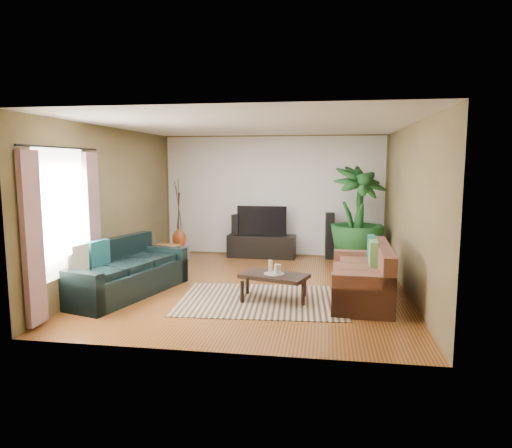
% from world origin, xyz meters
% --- Properties ---
extents(floor, '(5.50, 5.50, 0.00)m').
position_xyz_m(floor, '(0.00, 0.00, 0.00)').
color(floor, brown).
rests_on(floor, ground).
extents(ceiling, '(5.50, 5.50, 0.00)m').
position_xyz_m(ceiling, '(0.00, 0.00, 2.70)').
color(ceiling, white).
rests_on(ceiling, ground).
extents(wall_back, '(5.00, 0.00, 5.00)m').
position_xyz_m(wall_back, '(0.00, 2.75, 1.35)').
color(wall_back, brown).
rests_on(wall_back, ground).
extents(wall_front, '(5.00, 0.00, 5.00)m').
position_xyz_m(wall_front, '(0.00, -2.75, 1.35)').
color(wall_front, brown).
rests_on(wall_front, ground).
extents(wall_left, '(0.00, 5.50, 5.50)m').
position_xyz_m(wall_left, '(-2.50, 0.00, 1.35)').
color(wall_left, brown).
rests_on(wall_left, ground).
extents(wall_right, '(0.00, 5.50, 5.50)m').
position_xyz_m(wall_right, '(2.50, 0.00, 1.35)').
color(wall_right, brown).
rests_on(wall_right, ground).
extents(backwall_panel, '(4.90, 0.00, 4.90)m').
position_xyz_m(backwall_panel, '(0.00, 2.74, 1.35)').
color(backwall_panel, white).
rests_on(backwall_panel, ground).
extents(window_pane, '(0.00, 1.80, 1.80)m').
position_xyz_m(window_pane, '(-2.48, -1.60, 1.40)').
color(window_pane, white).
rests_on(window_pane, ground).
extents(curtain_near, '(0.08, 0.35, 2.20)m').
position_xyz_m(curtain_near, '(-2.43, -2.35, 1.15)').
color(curtain_near, gray).
rests_on(curtain_near, ground).
extents(curtain_far, '(0.08, 0.35, 2.20)m').
position_xyz_m(curtain_far, '(-2.43, -0.85, 1.15)').
color(curtain_far, gray).
rests_on(curtain_far, ground).
extents(curtain_rod, '(0.03, 1.90, 0.03)m').
position_xyz_m(curtain_rod, '(-2.43, -1.60, 2.30)').
color(curtain_rod, black).
rests_on(curtain_rod, ground).
extents(sofa_left, '(1.53, 2.39, 0.85)m').
position_xyz_m(sofa_left, '(-1.99, -0.74, 0.42)').
color(sofa_left, black).
rests_on(sofa_left, floor).
extents(sofa_right, '(0.91, 1.91, 0.85)m').
position_xyz_m(sofa_right, '(1.73, -0.49, 0.42)').
color(sofa_right, brown).
rests_on(sofa_right, floor).
extents(area_rug, '(2.60, 1.91, 0.01)m').
position_xyz_m(area_rug, '(0.24, -0.77, 0.01)').
color(area_rug, tan).
rests_on(area_rug, floor).
extents(coffee_table, '(1.11, 0.82, 0.41)m').
position_xyz_m(coffee_table, '(0.42, -0.70, 0.20)').
color(coffee_table, black).
rests_on(coffee_table, floor).
extents(candle_tray, '(0.31, 0.31, 0.01)m').
position_xyz_m(candle_tray, '(0.42, -0.70, 0.41)').
color(candle_tray, gray).
rests_on(candle_tray, coffee_table).
extents(candle_tall, '(0.06, 0.06, 0.20)m').
position_xyz_m(candle_tall, '(0.36, -0.67, 0.52)').
color(candle_tall, beige).
rests_on(candle_tall, candle_tray).
extents(candle_mid, '(0.06, 0.06, 0.15)m').
position_xyz_m(candle_mid, '(0.46, -0.74, 0.50)').
color(candle_mid, beige).
rests_on(candle_mid, candle_tray).
extents(candle_short, '(0.06, 0.06, 0.13)m').
position_xyz_m(candle_short, '(0.49, -0.64, 0.48)').
color(candle_short, beige).
rests_on(candle_short, candle_tray).
extents(tv_stand, '(1.51, 0.50, 0.50)m').
position_xyz_m(tv_stand, '(-0.21, 2.44, 0.25)').
color(tv_stand, black).
rests_on(tv_stand, floor).
extents(television, '(1.10, 0.06, 0.65)m').
position_xyz_m(television, '(-0.21, 2.46, 0.82)').
color(television, black).
rests_on(television, tv_stand).
extents(speaker_left, '(0.21, 0.23, 0.94)m').
position_xyz_m(speaker_left, '(-0.79, 2.50, 0.47)').
color(speaker_left, black).
rests_on(speaker_left, floor).
extents(speaker_right, '(0.20, 0.22, 1.02)m').
position_xyz_m(speaker_right, '(1.28, 2.50, 0.51)').
color(speaker_right, black).
rests_on(speaker_right, floor).
extents(potted_plant, '(1.57, 1.57, 2.03)m').
position_xyz_m(potted_plant, '(1.82, 2.03, 1.02)').
color(potted_plant, '#194C1C').
rests_on(potted_plant, floor).
extents(plant_pot, '(0.37, 0.37, 0.29)m').
position_xyz_m(plant_pot, '(1.82, 2.03, 0.15)').
color(plant_pot, black).
rests_on(plant_pot, floor).
extents(pedestal, '(0.37, 0.37, 0.32)m').
position_xyz_m(pedestal, '(-1.92, 1.84, 0.16)').
color(pedestal, gray).
rests_on(pedestal, floor).
extents(vase, '(0.29, 0.29, 0.41)m').
position_xyz_m(vase, '(-1.92, 1.84, 0.47)').
color(vase, brown).
rests_on(vase, pedestal).
extents(side_table, '(0.49, 0.49, 0.49)m').
position_xyz_m(side_table, '(-1.90, 0.95, 0.24)').
color(side_table, brown).
rests_on(side_table, floor).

